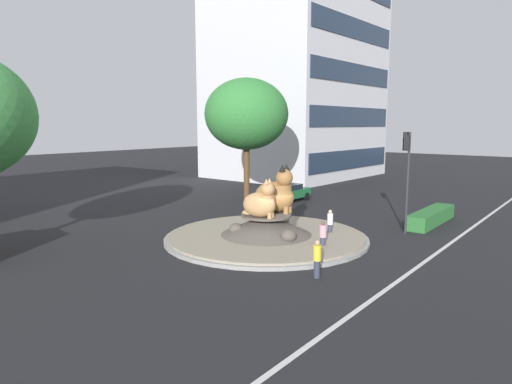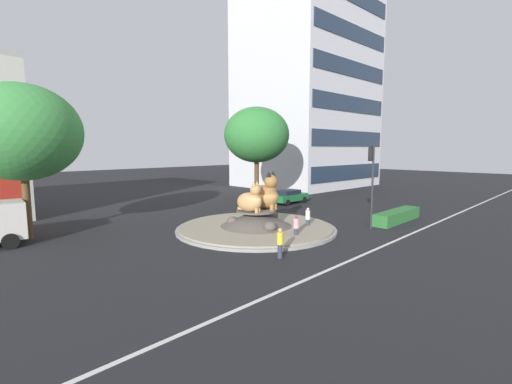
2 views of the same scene
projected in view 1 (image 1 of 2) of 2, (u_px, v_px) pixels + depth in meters
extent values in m
plane|color=black|center=(266.00, 239.00, 25.27)|extent=(160.00, 160.00, 0.00)
cube|color=silver|center=(416.00, 268.00, 20.18)|extent=(112.00, 0.20, 0.01)
cylinder|color=gray|center=(266.00, 238.00, 25.26)|extent=(11.26, 11.26, 0.18)
cylinder|color=gray|center=(266.00, 235.00, 25.24)|extent=(10.81, 10.81, 0.11)
cone|color=#564F47|center=(266.00, 224.00, 25.15)|extent=(5.06, 5.06, 1.13)
cylinder|color=#564F47|center=(266.00, 215.00, 25.07)|extent=(2.78, 2.78, 0.12)
ellipsoid|color=#564F47|center=(283.00, 220.00, 27.27)|extent=(0.88, 0.75, 0.70)
ellipsoid|color=#564F47|center=(237.00, 229.00, 25.01)|extent=(0.83, 0.87, 0.66)
ellipsoid|color=#564F47|center=(288.00, 236.00, 23.50)|extent=(0.84, 0.83, 0.68)
ellipsoid|color=tan|center=(259.00, 205.00, 24.22)|extent=(1.56, 2.05, 1.33)
cylinder|color=tan|center=(266.00, 203.00, 24.05)|extent=(1.04, 1.04, 0.83)
sphere|color=tan|center=(268.00, 189.00, 23.89)|extent=(0.73, 0.73, 0.73)
torus|color=tan|center=(249.00, 212.00, 24.89)|extent=(0.96, 0.96, 0.17)
cone|color=tan|center=(269.00, 181.00, 24.00)|extent=(0.36, 0.36, 0.30)
cone|color=tan|center=(266.00, 182.00, 23.64)|extent=(0.36, 0.36, 0.30)
cylinder|color=tan|center=(272.00, 214.00, 24.16)|extent=(0.23, 0.23, 0.33)
cylinder|color=tan|center=(270.00, 216.00, 23.88)|extent=(0.23, 0.23, 0.33)
ellipsoid|color=#9E703D|center=(274.00, 197.00, 25.62)|extent=(1.82, 2.55, 1.72)
cylinder|color=#9E703D|center=(282.00, 194.00, 25.36)|extent=(1.26, 1.26, 1.08)
sphere|color=#9E703D|center=(284.00, 178.00, 25.13)|extent=(0.95, 0.95, 0.95)
torus|color=#9E703D|center=(262.00, 206.00, 26.54)|extent=(1.11, 1.11, 0.22)
cone|color=black|center=(287.00, 167.00, 25.27)|extent=(0.44, 0.44, 0.39)
cone|color=black|center=(282.00, 168.00, 24.83)|extent=(0.44, 0.44, 0.39)
cylinder|color=#9E703D|center=(289.00, 209.00, 25.46)|extent=(0.30, 0.30, 0.43)
cylinder|color=#9E703D|center=(286.00, 210.00, 25.12)|extent=(0.30, 0.30, 0.43)
cylinder|color=#2D2D33|center=(408.00, 184.00, 26.09)|extent=(0.14, 0.14, 5.91)
cube|color=black|center=(406.00, 141.00, 25.86)|extent=(0.32, 0.25, 1.05)
sphere|color=red|center=(405.00, 136.00, 25.86)|extent=(0.18, 0.18, 0.18)
sphere|color=#392706|center=(404.00, 141.00, 25.90)|extent=(0.18, 0.18, 0.18)
sphere|color=black|center=(404.00, 147.00, 25.95)|extent=(0.18, 0.18, 0.18)
cube|color=black|center=(407.00, 143.00, 25.38)|extent=(0.20, 0.28, 0.80)
cube|color=silver|center=(297.00, 37.00, 54.36)|extent=(18.97, 16.07, 33.33)
cube|color=#233347|center=(351.00, 159.00, 51.53)|extent=(17.35, 0.68, 2.16)
cube|color=#233347|center=(352.00, 117.00, 50.82)|extent=(17.35, 0.68, 2.16)
cube|color=#233347|center=(354.00, 73.00, 50.11)|extent=(17.35, 0.68, 2.16)
cube|color=#233347|center=(355.00, 28.00, 49.41)|extent=(17.35, 0.68, 2.16)
cube|color=#2D7033|center=(431.00, 217.00, 29.15)|extent=(6.10, 1.20, 0.90)
cylinder|color=brown|center=(247.00, 175.00, 37.25)|extent=(0.48, 0.48, 4.44)
ellipsoid|color=#337F38|center=(246.00, 114.00, 36.52)|extent=(6.75, 6.75, 5.74)
cylinder|color=#33384C|center=(330.00, 231.00, 25.75)|extent=(0.25, 0.25, 0.73)
cylinder|color=silver|center=(330.00, 219.00, 25.64)|extent=(0.33, 0.33, 0.63)
sphere|color=beige|center=(330.00, 212.00, 25.58)|extent=(0.21, 0.21, 0.21)
cylinder|color=#33384C|center=(317.00, 269.00, 18.90)|extent=(0.26, 0.26, 0.75)
cylinder|color=yellow|center=(317.00, 253.00, 18.79)|extent=(0.35, 0.35, 0.65)
sphere|color=tan|center=(317.00, 243.00, 18.73)|extent=(0.21, 0.21, 0.21)
cylinder|color=#33384C|center=(323.00, 244.00, 22.90)|extent=(0.27, 0.27, 0.72)
cylinder|color=pink|center=(323.00, 231.00, 22.80)|extent=(0.36, 0.36, 0.62)
sphere|color=brown|center=(323.00, 223.00, 22.74)|extent=(0.21, 0.21, 0.21)
cube|color=#1E6B38|center=(288.00, 193.00, 37.59)|extent=(4.38, 1.94, 0.67)
cube|color=#19232D|center=(287.00, 187.00, 37.34)|extent=(2.47, 1.68, 0.44)
cylinder|color=black|center=(288.00, 194.00, 39.32)|extent=(0.64, 0.23, 0.64)
cylinder|color=black|center=(306.00, 196.00, 38.22)|extent=(0.64, 0.23, 0.64)
cylinder|color=black|center=(269.00, 199.00, 37.06)|extent=(0.64, 0.23, 0.64)
cylinder|color=black|center=(288.00, 201.00, 35.96)|extent=(0.64, 0.23, 0.64)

